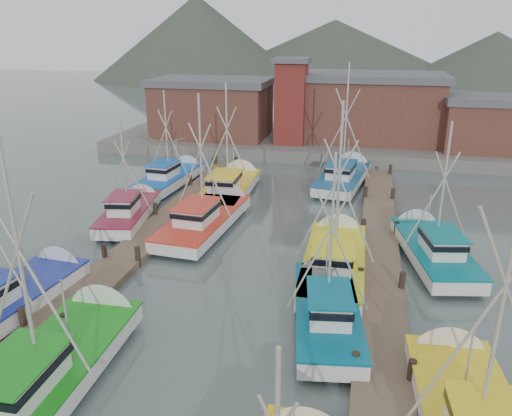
% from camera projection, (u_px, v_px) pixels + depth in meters
% --- Properties ---
extents(ground, '(260.00, 260.00, 0.00)m').
position_uv_depth(ground, '(216.00, 330.00, 21.72)').
color(ground, '#4A5957').
rests_on(ground, ground).
extents(dock_left, '(2.30, 46.00, 1.50)m').
position_uv_depth(dock_left, '(113.00, 269.00, 26.81)').
color(dock_left, brown).
rests_on(dock_left, ground).
extents(dock_right, '(2.30, 46.00, 1.50)m').
position_uv_depth(dock_right, '(380.00, 298.00, 23.91)').
color(dock_right, brown).
rests_on(dock_right, ground).
extents(quay, '(44.00, 16.00, 1.20)m').
position_uv_depth(quay, '(313.00, 142.00, 55.49)').
color(quay, slate).
rests_on(quay, ground).
extents(shed_left, '(12.72, 8.48, 6.20)m').
position_uv_depth(shed_left, '(213.00, 107.00, 54.67)').
color(shed_left, brown).
rests_on(shed_left, quay).
extents(shed_center, '(14.84, 9.54, 6.90)m').
position_uv_depth(shed_center, '(371.00, 106.00, 52.87)').
color(shed_center, brown).
rests_on(shed_center, quay).
extents(shed_right, '(8.48, 6.36, 5.20)m').
position_uv_depth(shed_right, '(487.00, 123.00, 48.13)').
color(shed_right, brown).
rests_on(shed_right, quay).
extents(lookout_tower, '(3.60, 3.60, 8.50)m').
position_uv_depth(lookout_tower, '(291.00, 101.00, 50.57)').
color(lookout_tower, maroon).
rests_on(lookout_tower, quay).
extents(distant_hills, '(175.00, 140.00, 42.00)m').
position_uv_depth(distant_hills, '(302.00, 77.00, 136.94)').
color(distant_hills, '#414C3F').
rests_on(distant_hills, ground).
extents(boat_4, '(4.33, 10.52, 10.69)m').
position_uv_depth(boat_4, '(54.00, 367.00, 18.29)').
color(boat_4, '#112138').
rests_on(boat_4, ground).
extents(boat_5, '(3.88, 8.96, 8.62)m').
position_uv_depth(boat_5, '(326.00, 307.00, 22.21)').
color(boat_5, '#112138').
rests_on(boat_5, ground).
extents(boat_6, '(3.71, 9.58, 8.91)m').
position_uv_depth(boat_6, '(13.00, 299.00, 22.90)').
color(boat_6, '#112138').
rests_on(boat_6, ground).
extents(boat_8, '(4.00, 10.49, 9.78)m').
position_uv_depth(boat_8, '(208.00, 218.00, 32.78)').
color(boat_8, '#112138').
rests_on(boat_8, ground).
extents(boat_9, '(4.09, 9.91, 10.12)m').
position_uv_depth(boat_9, '(335.00, 259.00, 26.93)').
color(boat_9, '#112138').
rests_on(boat_9, ground).
extents(boat_10, '(3.82, 8.55, 7.62)m').
position_uv_depth(boat_10, '(131.00, 211.00, 34.05)').
color(boat_10, '#112138').
rests_on(boat_10, ground).
extents(boat_11, '(4.53, 9.43, 8.78)m').
position_uv_depth(boat_11, '(431.00, 248.00, 28.28)').
color(boat_11, '#112138').
rests_on(boat_11, ground).
extents(boat_12, '(3.98, 10.23, 9.75)m').
position_uv_depth(boat_12, '(230.00, 187.00, 39.11)').
color(boat_12, '#112138').
rests_on(boat_12, ground).
extents(boat_13, '(4.49, 10.39, 10.95)m').
position_uv_depth(boat_13, '(344.00, 176.00, 42.07)').
color(boat_13, '#112138').
rests_on(boat_13, ground).
extents(boat_14, '(3.57, 9.01, 8.64)m').
position_uv_depth(boat_14, '(173.00, 177.00, 41.90)').
color(boat_14, '#112138').
rests_on(boat_14, ground).
extents(gull_near, '(1.55, 0.62, 0.24)m').
position_uv_depth(gull_near, '(162.00, 140.00, 15.30)').
color(gull_near, gray).
rests_on(gull_near, ground).
extents(gull_far, '(1.55, 0.62, 0.24)m').
position_uv_depth(gull_far, '(296.00, 169.00, 24.09)').
color(gull_far, gray).
rests_on(gull_far, ground).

